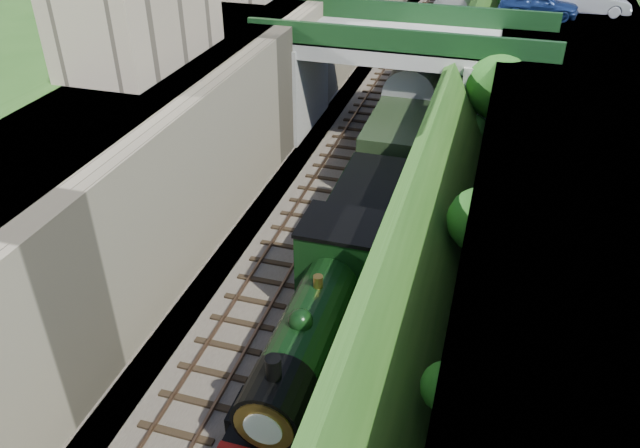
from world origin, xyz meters
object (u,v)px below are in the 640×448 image
Objects in this scene: tender at (367,217)px; car_blue at (539,4)px; road_bridge at (411,74)px; car_silver at (591,2)px; tree at (502,86)px; locomotive at (317,323)px.

car_blue is at bearing 70.81° from tender.
tender is at bearing -88.75° from road_bridge.
car_blue is 1.01× the size of car_silver.
tender is at bearing -116.49° from tree.
tree is 1.46× the size of car_blue.
tree is 17.68m from locomotive.
car_blue is 3.35m from car_silver.
tree is at bearing 149.15° from car_silver.
car_silver is (4.33, 9.58, 2.34)m from tree.
locomotive is (-4.71, -16.82, -2.75)m from tree.
car_silver is at bearing 64.58° from tender.
locomotive is at bearing -90.00° from tender.
tree is 10.99m from tender.
car_silver is at bearing 71.08° from locomotive.
locomotive is 1.70× the size of tender.
road_bridge reaches higher than locomotive.
car_silver reaches higher than tender.
road_bridge is at bearing 90.77° from locomotive.
road_bridge is 2.42× the size of tree.
car_blue reaches higher than tree.
locomotive is at bearing 154.57° from car_silver.
road_bridge is 3.57× the size of car_silver.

